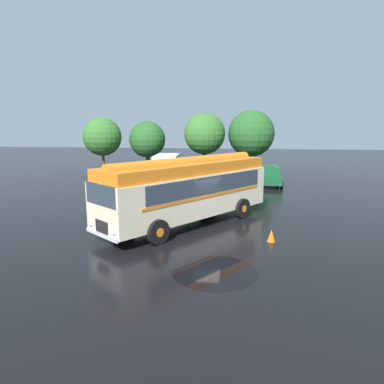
{
  "coord_description": "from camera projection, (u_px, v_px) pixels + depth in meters",
  "views": [
    {
      "loc": [
        1.97,
        -16.75,
        5.02
      ],
      "look_at": [
        -0.45,
        1.72,
        1.4
      ],
      "focal_mm": 32.0,
      "sensor_mm": 36.0,
      "label": 1
    }
  ],
  "objects": [
    {
      "name": "ground_plane",
      "position": [
        196.0,
        225.0,
        17.52
      ],
      "size": [
        120.0,
        120.0,
        0.0
      ],
      "primitive_type": "plane",
      "color": "black"
    },
    {
      "name": "vintage_bus",
      "position": [
        188.0,
        188.0,
        17.42
      ],
      "size": [
        8.05,
        9.51,
        3.49
      ],
      "color": "beige",
      "rests_on": "ground"
    },
    {
      "name": "car_near_left",
      "position": [
        200.0,
        175.0,
        29.63
      ],
      "size": [
        2.33,
        4.37,
        1.66
      ],
      "color": "black",
      "rests_on": "ground"
    },
    {
      "name": "car_mid_left",
      "position": [
        238.0,
        175.0,
        29.18
      ],
      "size": [
        1.96,
        4.2,
        1.66
      ],
      "color": "#B7BABF",
      "rests_on": "ground"
    },
    {
      "name": "car_mid_right",
      "position": [
        270.0,
        176.0,
        29.09
      ],
      "size": [
        2.0,
        4.22,
        1.66
      ],
      "color": "#144C28",
      "rests_on": "ground"
    },
    {
      "name": "box_van",
      "position": [
        166.0,
        169.0,
        29.66
      ],
      "size": [
        2.6,
        5.87,
        2.5
      ],
      "color": "silver",
      "rests_on": "ground"
    },
    {
      "name": "tree_far_left",
      "position": [
        103.0,
        136.0,
        34.69
      ],
      "size": [
        3.88,
        3.88,
        5.86
      ],
      "color": "#4C3823",
      "rests_on": "ground"
    },
    {
      "name": "tree_left_of_centre",
      "position": [
        148.0,
        139.0,
        35.1
      ],
      "size": [
        3.69,
        3.69,
        5.47
      ],
      "color": "#4C3823",
      "rests_on": "ground"
    },
    {
      "name": "tree_centre",
      "position": [
        205.0,
        133.0,
        33.77
      ],
      "size": [
        4.07,
        4.07,
        6.27
      ],
      "color": "#4C3823",
      "rests_on": "ground"
    },
    {
      "name": "tree_right_of_centre",
      "position": [
        250.0,
        134.0,
        33.46
      ],
      "size": [
        4.52,
        4.51,
        6.51
      ],
      "color": "#4C3823",
      "rests_on": "ground"
    },
    {
      "name": "traffic_cone",
      "position": [
        271.0,
        235.0,
        15.02
      ],
      "size": [
        0.36,
        0.36,
        0.55
      ],
      "primitive_type": "cone",
      "color": "orange",
      "rests_on": "ground"
    },
    {
      "name": "puddle_patch",
      "position": [
        215.0,
        272.0,
        11.94
      ],
      "size": [
        3.02,
        3.02,
        0.01
      ],
      "primitive_type": "cylinder",
      "color": "black",
      "rests_on": "ground"
    }
  ]
}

